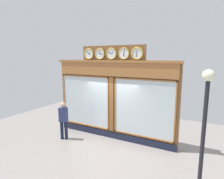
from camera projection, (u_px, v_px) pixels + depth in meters
name	position (u px, v px, depth m)	size (l,w,h in m)	color
ground_plane	(72.00, 170.00, 6.12)	(14.00, 14.00, 0.00)	gray
shop_facade	(113.00, 98.00, 8.35)	(5.77, 0.42, 4.10)	brown
pedestrian	(64.00, 119.00, 8.26)	(0.41, 0.33, 1.69)	#191E38
street_lamp	(205.00, 116.00, 4.44)	(0.28, 0.28, 3.34)	black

